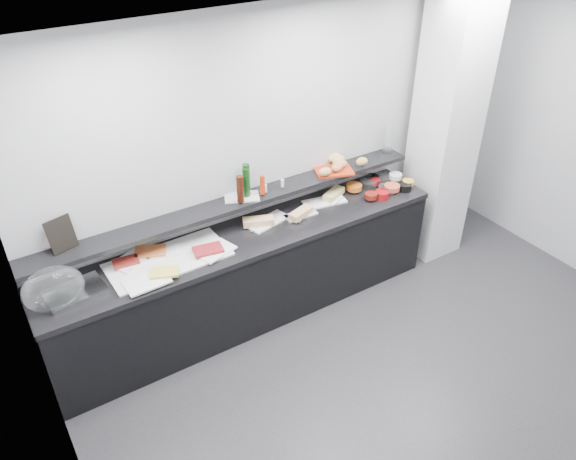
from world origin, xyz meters
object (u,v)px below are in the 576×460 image
condiment_tray (242,197)px  bread_tray (334,171)px  sandwich_plate_mid (301,215)px  cloche_base (75,292)px  framed_print (61,235)px  carafe (388,139)px

condiment_tray → bread_tray: bread_tray is taller
sandwich_plate_mid → condiment_tray: bearing=161.5°
cloche_base → framed_print: size_ratio=1.63×
cloche_base → sandwich_plate_mid: size_ratio=1.41×
cloche_base → bread_tray: 2.48m
bread_tray → cloche_base: bearing=-155.5°
condiment_tray → framed_print: bearing=-157.4°
bread_tray → carafe: 0.70m
cloche_base → sandwich_plate_mid: (2.01, 0.03, -0.01)m
framed_print → condiment_tray: (1.48, -0.04, -0.12)m
cloche_base → framed_print: bearing=75.7°
cloche_base → sandwich_plate_mid: bearing=-4.9°
cloche_base → framed_print: 0.44m
framed_print → carafe: 3.11m
condiment_tray → cloche_base: bearing=-148.1°
cloche_base → carafe: (3.15, 0.22, 0.38)m
framed_print → cloche_base: bearing=-113.6°
sandwich_plate_mid → bread_tray: bread_tray is taller
cloche_base → bread_tray: size_ratio=1.23×
bread_tray → condiment_tray: bearing=-161.8°
framed_print → bread_tray: (2.43, -0.08, -0.12)m
sandwich_plate_mid → framed_print: bearing=175.4°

